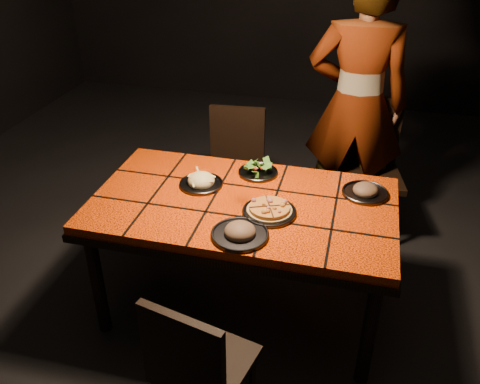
% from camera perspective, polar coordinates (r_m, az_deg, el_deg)
% --- Properties ---
extents(room_shell, '(6.04, 7.04, 3.08)m').
position_cam_1_polar(room_shell, '(2.38, 0.40, 14.48)').
color(room_shell, black).
rests_on(room_shell, ground).
extents(dining_table, '(1.62, 0.92, 0.75)m').
position_cam_1_polar(dining_table, '(2.73, 0.34, -2.40)').
color(dining_table, '#FF4708').
rests_on(dining_table, ground).
extents(chair_near, '(0.45, 0.45, 0.83)m').
position_cam_1_polar(chair_near, '(2.24, -4.93, -18.70)').
color(chair_near, black).
rests_on(chair_near, ground).
extents(chair_far_left, '(0.43, 0.43, 0.87)m').
position_cam_1_polar(chair_far_left, '(3.63, -0.54, 3.53)').
color(chair_far_left, black).
rests_on(chair_far_left, ground).
extents(chair_far_right, '(0.51, 0.51, 0.97)m').
position_cam_1_polar(chair_far_right, '(3.64, 14.11, 3.56)').
color(chair_far_right, black).
rests_on(chair_far_right, ground).
extents(diner, '(0.70, 0.48, 1.86)m').
position_cam_1_polar(diner, '(3.52, 12.98, 9.46)').
color(diner, brown).
rests_on(diner, ground).
extents(plate_pizza, '(0.30, 0.30, 0.04)m').
position_cam_1_polar(plate_pizza, '(2.58, 3.31, -2.09)').
color(plate_pizza, '#3B3B40').
rests_on(plate_pizza, dining_table).
extents(plate_pasta, '(0.24, 0.24, 0.08)m').
position_cam_1_polar(plate_pasta, '(2.83, -4.39, 1.15)').
color(plate_pasta, '#3B3B40').
rests_on(plate_pasta, dining_table).
extents(plate_salad, '(0.23, 0.23, 0.07)m').
position_cam_1_polar(plate_salad, '(2.94, 2.05, 2.50)').
color(plate_salad, '#3B3B40').
rests_on(plate_salad, dining_table).
extents(plate_mushroom_a, '(0.28, 0.28, 0.09)m').
position_cam_1_polar(plate_mushroom_a, '(2.42, -0.00, -4.50)').
color(plate_mushroom_a, '#3B3B40').
rests_on(plate_mushroom_a, dining_table).
extents(plate_mushroom_b, '(0.25, 0.25, 0.08)m').
position_cam_1_polar(plate_mushroom_b, '(2.82, 13.90, 0.15)').
color(plate_mushroom_b, '#3B3B40').
rests_on(plate_mushroom_b, dining_table).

